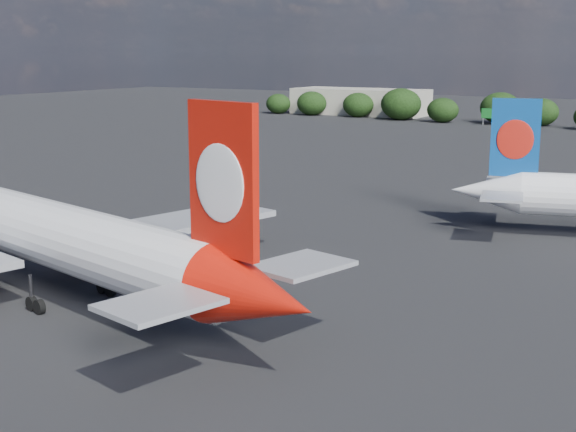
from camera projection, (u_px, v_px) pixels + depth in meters
The scene contains 5 objects.
ground at pixel (368, 200), 108.35m from camera, with size 500.00×500.00×0.00m, color black.
qantas_airliner at pixel (63, 239), 63.61m from camera, with size 51.27×49.06×16.87m.
terminal_building at pixel (360, 102), 251.14m from camera, with size 42.00×16.00×8.00m.
highway_sign at pixel (493, 114), 214.30m from camera, with size 6.00×0.30×4.50m.
horizon_treeline at pixel (574, 113), 207.91m from camera, with size 202.97×15.90×9.13m.
Camera 1 is at (45.25, -37.06, 19.85)m, focal length 50.00 mm.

